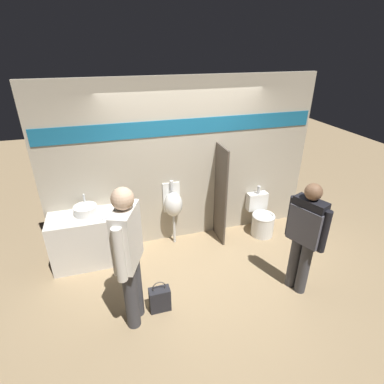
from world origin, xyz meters
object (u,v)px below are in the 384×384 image
Objects in this scene: sink_basin at (86,210)px; toilet at (261,219)px; shopping_bag at (160,299)px; urinal_near_counter at (173,204)px; person_in_vest at (305,232)px; cell_phone at (105,217)px; person_with_lanyard at (129,254)px.

sink_basin is 0.40× the size of toilet.
toilet reaches higher than shopping_bag.
urinal_near_counter is 2.46× the size of shopping_bag.
toilet is 1.54m from person_in_vest.
urinal_near_counter is at bearing 3.48° from sink_basin.
urinal_near_counter reaches higher than sink_basin.
person_in_vest reaches higher than cell_phone.
urinal_near_counter is at bearing 19.37° from person_in_vest.
sink_basin is 3.09m from person_in_vest.
toilet is (1.56, -0.18, -0.45)m from urinal_near_counter.
toilet is at bearing -6.40° from urinal_near_counter.
urinal_near_counter is at bearing 69.39° from shopping_bag.
toilet is at bearing 1.54° from cell_phone.
sink_basin is at bearing 147.55° from cell_phone.
person_with_lanyard is 4.00× the size of shopping_bag.
person_in_vest reaches higher than urinal_near_counter.
sink_basin is 0.18× the size of person_with_lanyard.
sink_basin is at bearing 42.75° from person_with_lanyard.
sink_basin is 1.71m from shopping_bag.
cell_phone is at bearing -178.46° from toilet.
person_with_lanyard reaches higher than cell_phone.
person_in_vest is 0.89× the size of person_with_lanyard.
cell_phone is at bearing 34.04° from person_with_lanyard.
urinal_near_counter reaches higher than shopping_bag.
toilet is at bearing -39.43° from person_with_lanyard.
person_with_lanyard is 0.89m from shopping_bag.
shopping_bag is (-1.90, 0.16, -0.77)m from person_in_vest.
person_in_vest is 2.05m from shopping_bag.
toilet is at bearing -1.84° from sink_basin.
shopping_bag is (-0.52, -1.39, -0.57)m from urinal_near_counter.
toilet is 1.85× the size of shopping_bag.
cell_phone is at bearing 116.13° from shopping_bag.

